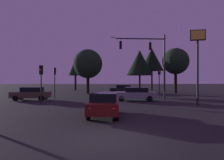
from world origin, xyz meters
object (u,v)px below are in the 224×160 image
(car_nearside_lane, at_px, (104,104))
(car_far_lane, at_px, (123,89))
(tree_behind_sign, at_px, (140,63))
(tree_left_far, at_px, (176,61))
(traffic_light_corner_left, at_px, (55,76))
(traffic_light_median, at_px, (41,76))
(car_crossing_left, at_px, (135,94))
(car_crossing_right, at_px, (31,93))
(traffic_light_corner_right, at_px, (159,76))
(store_sign_illuminated, at_px, (198,50))
(traffic_signal_mast_arm, at_px, (150,55))
(tree_right_cluster, at_px, (75,67))
(tree_lot_edge, at_px, (88,64))
(tree_center_horizon, at_px, (152,59))

(car_nearside_lane, relative_size, car_far_lane, 0.99)
(tree_behind_sign, relative_size, tree_left_far, 1.01)
(tree_left_far, bearing_deg, traffic_light_corner_left, -155.37)
(traffic_light_median, distance_m, car_crossing_left, 10.14)
(traffic_light_median, distance_m, car_crossing_right, 4.29)
(traffic_light_corner_right, bearing_deg, car_nearside_lane, -119.20)
(traffic_light_corner_right, xyz_separation_m, car_crossing_right, (-15.74, -3.17, -2.04))
(car_far_lane, relative_size, store_sign_illuminated, 0.64)
(car_nearside_lane, distance_m, store_sign_illuminated, 11.20)
(traffic_light_corner_left, relative_size, car_crossing_left, 0.83)
(traffic_signal_mast_arm, height_order, car_crossing_left, traffic_signal_mast_arm)
(car_crossing_right, xyz_separation_m, car_far_lane, (11.56, 10.57, -0.00))
(traffic_signal_mast_arm, xyz_separation_m, tree_right_cluster, (-12.11, 21.62, -0.07))
(tree_right_cluster, bearing_deg, traffic_light_corner_left, -89.39)
(car_far_lane, bearing_deg, car_crossing_right, -137.56)
(tree_behind_sign, distance_m, tree_right_cluster, 15.21)
(traffic_light_corner_left, height_order, store_sign_illuminated, store_sign_illuminated)
(traffic_signal_mast_arm, bearing_deg, traffic_light_median, -163.66)
(traffic_signal_mast_arm, bearing_deg, tree_lot_edge, 128.30)
(traffic_signal_mast_arm, relative_size, tree_right_cluster, 1.07)
(traffic_light_corner_left, height_order, car_nearside_lane, traffic_light_corner_left)
(traffic_signal_mast_arm, relative_size, store_sign_illuminated, 1.10)
(traffic_signal_mast_arm, distance_m, car_nearside_lane, 12.34)
(traffic_light_median, height_order, tree_behind_sign, tree_behind_sign)
(tree_right_cluster, bearing_deg, traffic_light_corner_right, -53.09)
(traffic_light_corner_right, xyz_separation_m, tree_behind_sign, (-0.55, 11.68, 2.86))
(traffic_signal_mast_arm, height_order, traffic_light_median, traffic_signal_mast_arm)
(traffic_light_corner_right, bearing_deg, car_far_lane, 119.43)
(traffic_light_median, xyz_separation_m, tree_left_far, (18.97, 14.92, 2.98))
(car_crossing_left, xyz_separation_m, tree_center_horizon, (7.02, 21.23, 6.11))
(tree_left_far, relative_size, tree_lot_edge, 1.06)
(traffic_light_corner_left, height_order, tree_center_horizon, tree_center_horizon)
(car_nearside_lane, xyz_separation_m, tree_behind_sign, (6.76, 24.75, 4.90))
(car_crossing_left, distance_m, tree_right_cluster, 25.39)
(traffic_light_corner_left, relative_size, traffic_light_median, 1.04)
(car_crossing_left, height_order, tree_behind_sign, tree_behind_sign)
(car_nearside_lane, height_order, store_sign_illuminated, store_sign_illuminated)
(traffic_signal_mast_arm, height_order, car_nearside_lane, traffic_signal_mast_arm)
(store_sign_illuminated, xyz_separation_m, tree_center_horizon, (1.65, 24.79, 1.73))
(traffic_light_corner_left, relative_size, car_crossing_right, 0.91)
(tree_left_far, bearing_deg, car_crossing_left, -126.06)
(tree_behind_sign, bearing_deg, tree_left_far, -27.74)
(tree_behind_sign, height_order, tree_left_far, tree_behind_sign)
(traffic_light_corner_right, relative_size, tree_behind_sign, 0.49)
(store_sign_illuminated, distance_m, tree_behind_sign, 19.50)
(car_crossing_right, bearing_deg, car_far_lane, 42.44)
(tree_left_far, bearing_deg, car_nearside_lane, -120.36)
(car_crossing_right, xyz_separation_m, tree_lot_edge, (5.52, 10.73, 4.29))
(tree_center_horizon, bearing_deg, traffic_light_median, -125.53)
(car_crossing_right, distance_m, tree_behind_sign, 21.79)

